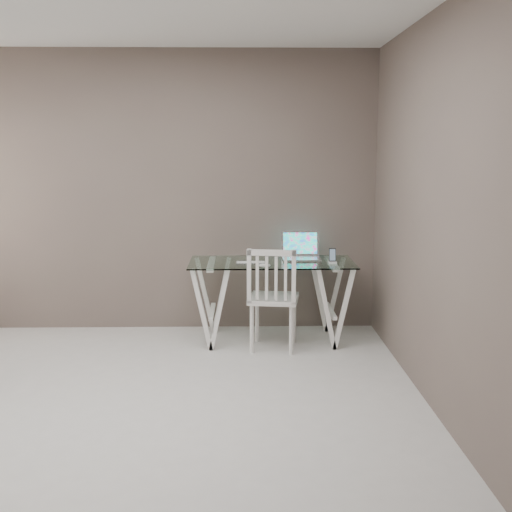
# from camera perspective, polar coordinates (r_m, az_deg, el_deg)

# --- Properties ---
(room) EXTENTS (4.50, 4.52, 2.71)m
(room) POSITION_cam_1_polar(r_m,az_deg,el_deg) (4.08, -12.14, 8.55)
(room) COLOR beige
(room) RESTS_ON ground
(desk) EXTENTS (1.50, 0.70, 0.75)m
(desk) POSITION_cam_1_polar(r_m,az_deg,el_deg) (5.94, 1.39, -3.95)
(desk) COLOR silver
(desk) RESTS_ON ground
(chair) EXTENTS (0.48, 0.48, 0.93)m
(chair) POSITION_cam_1_polar(r_m,az_deg,el_deg) (5.61, 1.50, -3.41)
(chair) COLOR silver
(chair) RESTS_ON ground
(laptop) EXTENTS (0.35, 0.30, 0.25)m
(laptop) POSITION_cam_1_polar(r_m,az_deg,el_deg) (6.04, 4.01, 0.35)
(laptop) COLOR silver
(laptop) RESTS_ON desk
(keyboard) EXTENTS (0.27, 0.12, 0.01)m
(keyboard) POSITION_cam_1_polar(r_m,az_deg,el_deg) (5.79, -0.47, -0.58)
(keyboard) COLOR silver
(keyboard) RESTS_ON desk
(mouse) EXTENTS (0.11, 0.06, 0.03)m
(mouse) POSITION_cam_1_polar(r_m,az_deg,el_deg) (5.58, 0.77, -0.85)
(mouse) COLOR white
(mouse) RESTS_ON desk
(phone_dock) EXTENTS (0.07, 0.07, 0.13)m
(phone_dock) POSITION_cam_1_polar(r_m,az_deg,el_deg) (5.82, 6.81, -0.27)
(phone_dock) COLOR white
(phone_dock) RESTS_ON desk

